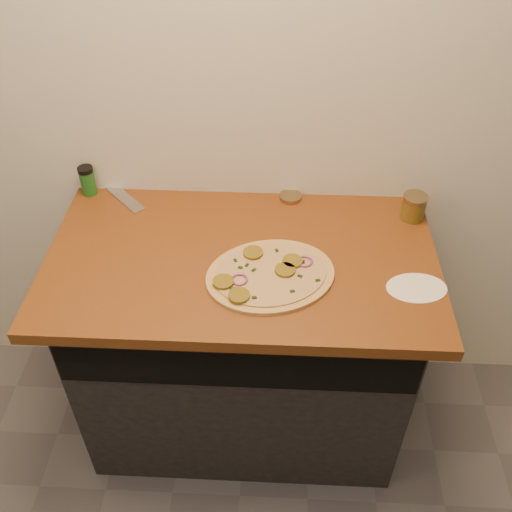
# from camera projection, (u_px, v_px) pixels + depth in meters

# --- Properties ---
(cabinet) EXTENTS (1.10, 0.60, 0.86)m
(cabinet) POSITION_uv_depth(u_px,v_px,m) (244.00, 346.00, 2.08)
(cabinet) COLOR black
(cabinet) RESTS_ON ground
(countertop) EXTENTS (1.20, 0.70, 0.04)m
(countertop) POSITION_uv_depth(u_px,v_px,m) (242.00, 260.00, 1.76)
(countertop) COLOR brown
(countertop) RESTS_ON cabinet
(pizza) EXTENTS (0.48, 0.48, 0.03)m
(pizza) POSITION_uv_depth(u_px,v_px,m) (270.00, 274.00, 1.67)
(pizza) COLOR tan
(pizza) RESTS_ON countertop
(chefs_knife) EXTENTS (0.25, 0.26, 0.02)m
(chefs_knife) POSITION_uv_depth(u_px,v_px,m) (111.00, 186.00, 2.02)
(chefs_knife) COLOR #B7BAC1
(chefs_knife) RESTS_ON countertop
(mason_jar_lid) EXTENTS (0.10, 0.10, 0.02)m
(mason_jar_lid) POSITION_uv_depth(u_px,v_px,m) (291.00, 197.00, 1.96)
(mason_jar_lid) COLOR #978057
(mason_jar_lid) RESTS_ON countertop
(salsa_jar) EXTENTS (0.08, 0.08, 0.09)m
(salsa_jar) POSITION_uv_depth(u_px,v_px,m) (414.00, 207.00, 1.86)
(salsa_jar) COLOR maroon
(salsa_jar) RESTS_ON countertop
(spice_shaker) EXTENTS (0.05, 0.05, 0.10)m
(spice_shaker) POSITION_uv_depth(u_px,v_px,m) (88.00, 180.00, 1.96)
(spice_shaker) COLOR #1D5E1D
(spice_shaker) RESTS_ON countertop
(flour_spill) EXTENTS (0.20, 0.20, 0.00)m
(flour_spill) POSITION_uv_depth(u_px,v_px,m) (417.00, 288.00, 1.64)
(flour_spill) COLOR silver
(flour_spill) RESTS_ON countertop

